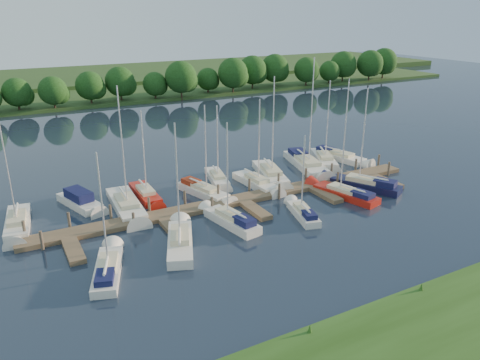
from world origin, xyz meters
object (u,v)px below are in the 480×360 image
dock (244,202)px  sailboat_n_0 (18,225)px  sailboat_s_2 (231,221)px  sailboat_n_5 (218,179)px  motorboat (81,203)px

dock → sailboat_n_0: (-19.37, 4.45, 0.08)m
sailboat_s_2 → sailboat_n_0: bearing=143.7°
sailboat_n_0 → sailboat_n_5: (19.85, 2.29, -0.01)m
sailboat_n_0 → motorboat: sailboat_n_0 is taller
sailboat_n_5 → sailboat_s_2: 10.86m
sailboat_s_2 → motorboat: bearing=126.2°
motorboat → sailboat_s_2: size_ratio=0.71×
sailboat_n_0 → sailboat_s_2: sailboat_n_0 is taller
sailboat_s_2 → dock: bearing=37.5°
motorboat → sailboat_n_5: (14.27, 0.10, -0.12)m
sailboat_n_0 → sailboat_n_5: bearing=-166.6°
sailboat_n_0 → sailboat_s_2: bearing=160.7°
motorboat → sailboat_s_2: sailboat_s_2 is taller
dock → sailboat_n_0: sailboat_n_0 is taller
dock → sailboat_s_2: bearing=-132.3°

